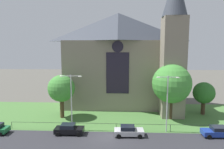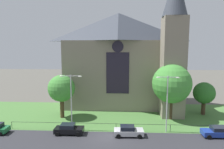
{
  "view_description": "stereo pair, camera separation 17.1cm",
  "coord_description": "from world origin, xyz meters",
  "views": [
    {
      "loc": [
        2.23,
        -27.42,
        12.63
      ],
      "look_at": [
        0.6,
        8.0,
        7.94
      ],
      "focal_mm": 32.86,
      "sensor_mm": 36.0,
      "label": 1
    },
    {
      "loc": [
        2.4,
        -27.41,
        12.63
      ],
      "look_at": [
        0.6,
        8.0,
        7.94
      ],
      "focal_mm": 32.86,
      "sensor_mm": 36.0,
      "label": 2
    }
  ],
  "objects": [
    {
      "name": "tree_right_far",
      "position": [
        17.8,
        11.09,
        4.1
      ],
      "size": [
        4.02,
        4.02,
        6.17
      ],
      "color": "#423021",
      "rests_on": "ground"
    },
    {
      "name": "tree_right_near",
      "position": [
        11.01,
        8.15,
        6.37
      ],
      "size": [
        6.8,
        6.8,
        9.79
      ],
      "color": "#423021",
      "rests_on": "ground"
    },
    {
      "name": "road_asphalt",
      "position": [
        0.0,
        -2.0,
        0.0
      ],
      "size": [
        120.0,
        8.0,
        0.01
      ],
      "primitive_type": "cube",
      "color": "#2D2D33",
      "rests_on": "ground"
    },
    {
      "name": "tree_left_near",
      "position": [
        -8.47,
        8.08,
        5.32
      ],
      "size": [
        4.81,
        4.81,
        7.78
      ],
      "color": "#4C3823",
      "rests_on": "ground"
    },
    {
      "name": "ground",
      "position": [
        0.0,
        10.0,
        0.0
      ],
      "size": [
        160.0,
        160.0,
        0.0
      ],
      "primitive_type": "plane",
      "color": "#56544C"
    },
    {
      "name": "parked_car_silver",
      "position": [
        3.32,
        0.7,
        0.74
      ],
      "size": [
        4.25,
        2.12,
        1.51
      ],
      "rotation": [
        0.0,
        0.0,
        0.03
      ],
      "color": "#B7B7BC",
      "rests_on": "ground"
    },
    {
      "name": "church_building",
      "position": [
        2.28,
        17.34,
        10.27
      ],
      "size": [
        23.2,
        16.2,
        26.0
      ],
      "color": "gray",
      "rests_on": "ground"
    },
    {
      "name": "streetlamp_far",
      "position": [
        9.04,
        2.4,
        5.41
      ],
      "size": [
        3.37,
        0.26,
        8.55
      ],
      "color": "#B2B2B7",
      "rests_on": "ground"
    },
    {
      "name": "grass_verge",
      "position": [
        0.0,
        8.0,
        0.0
      ],
      "size": [
        120.0,
        20.0,
        0.01
      ],
      "primitive_type": "cube",
      "color": "#477538",
      "rests_on": "ground"
    },
    {
      "name": "parked_car_blue",
      "position": [
        15.97,
        1.05,
        0.74
      ],
      "size": [
        4.22,
        2.06,
        1.51
      ],
      "rotation": [
        0.0,
        0.0,
        3.15
      ],
      "color": "#1E3899",
      "rests_on": "ground"
    },
    {
      "name": "streetlamp_near",
      "position": [
        -5.28,
        2.4,
        5.45
      ],
      "size": [
        3.37,
        0.26,
        8.62
      ],
      "color": "#B2B2B7",
      "rests_on": "ground"
    },
    {
      "name": "parked_car_black",
      "position": [
        -5.39,
        0.99,
        0.74
      ],
      "size": [
        4.22,
        2.07,
        1.51
      ],
      "rotation": [
        0.0,
        0.0,
        0.01
      ],
      "color": "black",
      "rests_on": "ground"
    },
    {
      "name": "iron_railing",
      "position": [
        1.51,
        2.5,
        0.98
      ],
      "size": [
        32.77,
        0.07,
        1.13
      ],
      "color": "black",
      "rests_on": "ground"
    }
  ]
}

